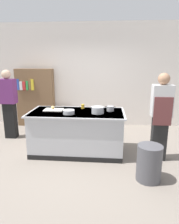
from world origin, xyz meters
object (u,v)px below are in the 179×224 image
at_px(mixing_bowl, 69,112).
at_px(person_guest, 9,103).
at_px(onion, 53,107).
at_px(bookshelf, 36,98).
at_px(stock_pot, 98,110).
at_px(trash_bin, 149,163).
at_px(juice_cup, 83,106).
at_px(person_chef, 161,115).
at_px(sauce_pan, 110,109).

xyz_separation_m(mixing_bowl, person_guest, (-1.68, 0.91, -0.03)).
xyz_separation_m(onion, bookshelf, (-0.98, 1.69, -0.10)).
xyz_separation_m(stock_pot, person_guest, (-2.25, 0.80, -0.06)).
bearing_deg(trash_bin, bookshelf, 135.84).
bearing_deg(mixing_bowl, person_guest, 151.70).
height_order(juice_cup, bookshelf, bookshelf).
distance_m(stock_pot, person_guest, 2.39).
relative_size(stock_pot, mixing_bowl, 1.36).
bearing_deg(person_guest, person_chef, 64.72).
bearing_deg(person_guest, sauce_pan, 66.13).
bearing_deg(mixing_bowl, sauce_pan, 21.13).
relative_size(mixing_bowl, juice_cup, 2.31).
bearing_deg(trash_bin, person_chef, 67.29).
xyz_separation_m(onion, juice_cup, (0.63, 0.18, -0.01)).
xyz_separation_m(juice_cup, bookshelf, (-1.61, 1.51, -0.10)).
bearing_deg(bookshelf, person_guest, -105.51).
bearing_deg(mixing_bowl, juice_cup, 64.91).
xyz_separation_m(person_chef, person_guest, (-3.47, 0.90, -0.00)).
xyz_separation_m(stock_pot, person_chef, (1.22, -0.10, -0.05)).
height_order(sauce_pan, mixing_bowl, sauce_pan).
height_order(stock_pot, person_chef, person_chef).
bearing_deg(sauce_pan, bookshelf, 142.87).
bearing_deg(juice_cup, stock_pot, -47.36).
relative_size(sauce_pan, person_chef, 0.13).
relative_size(sauce_pan, mixing_bowl, 0.94).
xyz_separation_m(stock_pot, mixing_bowl, (-0.57, -0.11, -0.03)).
height_order(onion, mixing_bowl, onion).
distance_m(onion, trash_bin, 2.25).
height_order(trash_bin, person_guest, person_guest).
bearing_deg(mixing_bowl, person_chef, 0.12).
height_order(juice_cup, person_chef, person_chef).
bearing_deg(sauce_pan, mixing_bowl, -158.87).
height_order(onion, person_guest, person_guest).
relative_size(onion, stock_pot, 0.23).
relative_size(onion, mixing_bowl, 0.31).
bearing_deg(mixing_bowl, trash_bin, -27.80).
relative_size(stock_pot, person_guest, 0.18).
distance_m(sauce_pan, person_chef, 1.02).
distance_m(onion, person_guest, 1.41).
relative_size(juice_cup, trash_bin, 0.16).
height_order(person_guest, bookshelf, person_guest).
xyz_separation_m(trash_bin, bookshelf, (-2.85, 2.77, 0.55)).
bearing_deg(stock_pot, bookshelf, 135.99).
height_order(onion, sauce_pan, sauce_pan).
distance_m(onion, stock_pot, 0.99).
xyz_separation_m(onion, sauce_pan, (1.23, 0.02, -0.00)).
distance_m(stock_pot, bookshelf, 2.72).
distance_m(mixing_bowl, trash_bin, 1.78).
distance_m(person_guest, bookshelf, 1.13).
bearing_deg(person_chef, juice_cup, 76.55).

